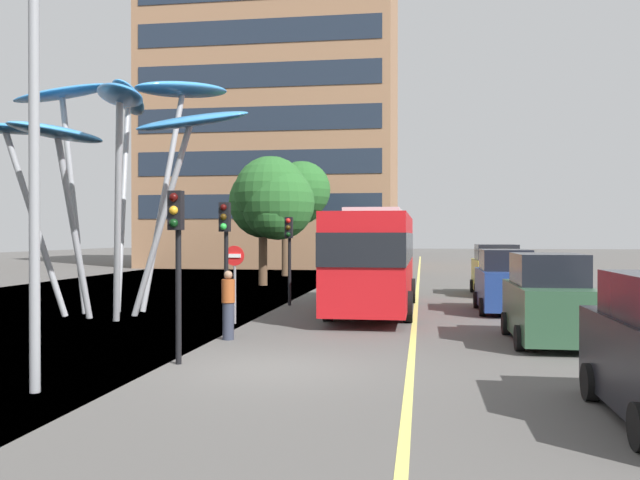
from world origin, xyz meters
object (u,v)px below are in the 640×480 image
Objects in this scene: red_bus at (374,255)px; car_side_street at (496,271)px; traffic_light_kerb_near at (177,239)px; car_parked_mid at (548,301)px; traffic_light_kerb_far at (225,238)px; pedestrian at (228,305)px; street_lamp at (56,88)px; car_parked_far at (505,283)px; no_entry_sign at (235,271)px; traffic_light_island_mid at (289,241)px; leaf_sculpture at (117,120)px.

car_side_street is at bearing 56.30° from red_bus.
car_parked_mid is (8.03, 4.07, -1.55)m from traffic_light_kerb_near.
red_bus is 2.93× the size of traffic_light_kerb_far.
street_lamp is at bearing -101.18° from pedestrian.
red_bus is 8.85m from car_side_street.
red_bus reaches higher than car_side_street.
street_lamp is (-4.44, -13.05, 3.17)m from red_bus.
street_lamp reaches higher than pedestrian.
traffic_light_kerb_near is 13.38m from car_parked_far.
no_entry_sign is (-0.69, 3.06, 0.68)m from pedestrian.
traffic_light_kerb_far reaches higher than car_parked_far.
traffic_light_kerb_far is at bearing -93.16° from traffic_light_island_mid.
leaf_sculpture is 6.99m from traffic_light_kerb_far.
leaf_sculpture reaches higher than car_parked_mid.
pedestrian is at bearing -77.33° from no_entry_sign.
traffic_light_island_mid reaches higher than pedestrian.
leaf_sculpture is 1.25× the size of street_lamp.
traffic_light_island_mid reaches higher than car_side_street.
traffic_light_kerb_near is 2.03× the size of pedestrian.
red_bus is at bearing 65.05° from pedestrian.
red_bus is 2.51× the size of car_side_street.
red_bus is 4.58m from car_parked_far.
traffic_light_kerb_near is at bearing 67.49° from street_lamp.
pedestrian is at bearing -114.95° from red_bus.
car_parked_far is at bearing 56.53° from street_lamp.
traffic_light_island_mid is 1.90× the size of pedestrian.
traffic_light_kerb_near is 0.88× the size of car_parked_far.
street_lamp is at bearing -94.43° from traffic_light_island_mid.
car_parked_far is at bearing 92.08° from car_parked_mid.
car_parked_mid is (13.13, -4.06, -5.45)m from leaf_sculpture.
traffic_light_island_mid is at bearing 36.03° from leaf_sculpture.
car_parked_mid is at bearing 26.88° from traffic_light_kerb_near.
no_entry_sign reaches higher than car_side_street.
car_parked_mid is at bearing -53.21° from red_bus.
no_entry_sign is at bearing -128.14° from car_side_street.
red_bus is 7.73m from pedestrian.
red_bus is 9.82m from leaf_sculpture.
red_bus is 2.57× the size of car_parked_far.
leaf_sculpture is 10.36m from traffic_light_kerb_near.
traffic_light_kerb_near is (-3.32, -10.36, 0.64)m from red_bus.
red_bus is at bearing 72.22° from traffic_light_kerb_near.
car_parked_far is at bearing 11.58° from leaf_sculpture.
street_lamp is 7.53m from pedestrian.
no_entry_sign is at bearing 102.67° from pedestrian.
red_bus reaches higher than no_entry_sign.
red_bus is at bearing 71.23° from street_lamp.
street_lamp reaches higher than car_parked_far.
pedestrian is (5.19, -4.71, -5.60)m from leaf_sculpture.
traffic_light_kerb_far is 1.52× the size of no_entry_sign.
red_bus is 3.66m from traffic_light_island_mid.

